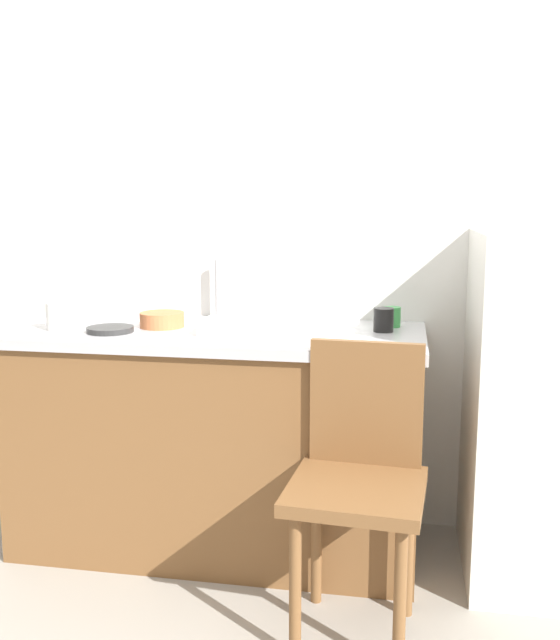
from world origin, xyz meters
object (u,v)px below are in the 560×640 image
Objects in this scene: dish_tray at (242,326)px; cup_white at (57,316)px; cup_black at (383,320)px; chair at (359,474)px; cup_green at (392,317)px; terracotta_bowl at (162,320)px; hotplate at (110,329)px.

cup_white is at bearing -174.94° from dish_tray.
cup_black is (0.50, 0.12, 0.02)m from dish_tray.
cup_white reaches higher than chair.
chair is 11.64× the size of cup_green.
cup_green is at bearing 87.36° from chair.
dish_tray is 0.33m from terracotta_bowl.
chair is 1.26m from cup_white.
terracotta_bowl is at bearing -176.47° from cup_black.
cup_white is at bearing -160.28° from terracotta_bowl.
dish_tray is 1.65× the size of hotplate.
cup_black is at bearing 89.19° from chair.
cup_green is 1.25m from cup_white.
terracotta_bowl is 1.64× the size of cup_white.
cup_black is 1.20m from cup_white.
terracotta_bowl is 0.83m from cup_black.
cup_white reaches higher than hotplate.
chair is 0.98m from terracotta_bowl.
terracotta_bowl is 0.38m from cup_white.
dish_tray reaches higher than chair.
terracotta_bowl is 0.20m from hotplate.
dish_tray is 2.74× the size of cup_white.
chair is 5.24× the size of hotplate.
dish_tray reaches higher than hotplate.
cup_black is at bearing -105.55° from cup_green.
cup_black reaches higher than dish_tray.
hotplate is 1.00m from cup_black.
cup_green is at bearing 74.45° from cup_black.
cup_green reaches higher than chair.
cup_white is (-1.22, -0.29, 0.01)m from cup_green.
terracotta_bowl is 1.92× the size of cup_black.
hotplate is 1.95× the size of cup_black.
chair is 0.71m from dish_tray.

